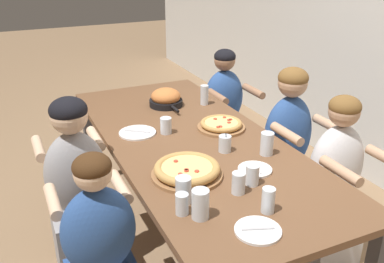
{
  "coord_description": "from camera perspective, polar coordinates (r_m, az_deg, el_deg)",
  "views": [
    {
      "loc": [
        2.21,
        -1.01,
        1.91
      ],
      "look_at": [
        0.0,
        0.0,
        0.85
      ],
      "focal_mm": 40.0,
      "sensor_mm": 36.0,
      "label": 1
    }
  ],
  "objects": [
    {
      "name": "ground_plane",
      "position": [
        3.09,
        0.0,
        -14.5
      ],
      "size": [
        18.0,
        18.0,
        0.0
      ],
      "primitive_type": "plane",
      "color": "#896B4C",
      "rests_on": "ground"
    },
    {
      "name": "empty_plate_a",
      "position": [
        2.33,
        8.39,
        -5.02
      ],
      "size": [
        0.18,
        0.18,
        0.02
      ],
      "color": "white",
      "rests_on": "dining_table"
    },
    {
      "name": "drinking_glass_b",
      "position": [
        3.24,
        1.66,
        4.74
      ],
      "size": [
        0.06,
        0.06,
        0.15
      ],
      "color": "silver",
      "rests_on": "dining_table"
    },
    {
      "name": "drinking_glass_d",
      "position": [
        2.49,
        9.95,
        -1.72
      ],
      "size": [
        0.08,
        0.08,
        0.13
      ],
      "color": "silver",
      "rests_on": "dining_table"
    },
    {
      "name": "diner_far_midright",
      "position": [
        2.8,
        18.23,
        -7.59
      ],
      "size": [
        0.51,
        0.4,
        1.14
      ],
      "rotation": [
        0.0,
        0.0,
        -1.57
      ],
      "color": "silver",
      "rests_on": "ground"
    },
    {
      "name": "diner_near_center",
      "position": [
        2.66,
        -14.88,
        -8.25
      ],
      "size": [
        0.51,
        0.4,
        1.16
      ],
      "rotation": [
        0.0,
        0.0,
        1.57
      ],
      "color": "#99999E",
      "rests_on": "ground"
    },
    {
      "name": "drinking_glass_c",
      "position": [
        2.74,
        -3.49,
        0.67
      ],
      "size": [
        0.07,
        0.07,
        0.11
      ],
      "color": "silver",
      "rests_on": "dining_table"
    },
    {
      "name": "pizza_board_second",
      "position": [
        2.82,
        3.92,
        0.89
      ],
      "size": [
        0.31,
        0.31,
        0.05
      ],
      "color": "#996B42",
      "rests_on": "dining_table"
    },
    {
      "name": "drinking_glass_a",
      "position": [
        1.98,
        10.12,
        -9.03
      ],
      "size": [
        0.06,
        0.06,
        0.12
      ],
      "color": "silver",
      "rests_on": "dining_table"
    },
    {
      "name": "diner_near_midright",
      "position": [
        2.25,
        -11.95,
        -16.46
      ],
      "size": [
        0.51,
        0.4,
        1.07
      ],
      "rotation": [
        0.0,
        0.0,
        1.57
      ],
      "color": "#2D5193",
      "rests_on": "ground"
    },
    {
      "name": "cocktail_glass_blue",
      "position": [
        2.51,
        4.4,
        -1.73
      ],
      "size": [
        0.07,
        0.07,
        0.12
      ],
      "color": "silver",
      "rests_on": "dining_table"
    },
    {
      "name": "empty_plate_c",
      "position": [
        1.88,
        8.78,
        -12.91
      ],
      "size": [
        0.2,
        0.2,
        0.02
      ],
      "color": "white",
      "rests_on": "dining_table"
    },
    {
      "name": "skillet_bowl",
      "position": [
        3.22,
        -3.5,
        4.42
      ],
      "size": [
        0.36,
        0.25,
        0.13
      ],
      "color": "black",
      "rests_on": "dining_table"
    },
    {
      "name": "drinking_glass_f",
      "position": [
        2.02,
        -1.15,
        -8.05
      ],
      "size": [
        0.08,
        0.08,
        0.13
      ],
      "color": "silver",
      "rests_on": "dining_table"
    },
    {
      "name": "empty_plate_b",
      "position": [
        2.77,
        -7.28,
        -0.16
      ],
      "size": [
        0.24,
        0.24,
        0.02
      ],
      "color": "white",
      "rests_on": "dining_table"
    },
    {
      "name": "dining_table",
      "position": [
        2.71,
        0.0,
        -2.4
      ],
      "size": [
        2.36,
        1.0,
        0.8
      ],
      "color": "brown",
      "rests_on": "ground"
    },
    {
      "name": "drinking_glass_i",
      "position": [
        1.91,
        1.12,
        -9.91
      ],
      "size": [
        0.08,
        0.08,
        0.14
      ],
      "color": "silver",
      "rests_on": "dining_table"
    },
    {
      "name": "drinking_glass_g",
      "position": [
        2.18,
        8.03,
        -5.87
      ],
      "size": [
        0.07,
        0.07,
        0.11
      ],
      "color": "silver",
      "rests_on": "dining_table"
    },
    {
      "name": "drinking_glass_h",
      "position": [
        1.94,
        -1.34,
        -9.76
      ],
      "size": [
        0.06,
        0.06,
        0.1
      ],
      "color": "silver",
      "rests_on": "dining_table"
    },
    {
      "name": "pizza_board_main",
      "position": [
        2.24,
        -0.68,
        -5.19
      ],
      "size": [
        0.38,
        0.38,
        0.07
      ],
      "color": "#996B42",
      "rests_on": "dining_table"
    },
    {
      "name": "diner_far_left",
      "position": [
        3.83,
        4.19,
        2.02
      ],
      "size": [
        0.51,
        0.4,
        1.11
      ],
      "rotation": [
        0.0,
        0.0,
        -1.57
      ],
      "color": "#2D5193",
      "rests_on": "ground"
    },
    {
      "name": "diner_far_center",
      "position": [
        3.1,
        12.42,
        -3.06
      ],
      "size": [
        0.51,
        0.4,
        1.18
      ],
      "rotation": [
        0.0,
        0.0,
        -1.57
      ],
      "color": "#2D5193",
      "rests_on": "ground"
    },
    {
      "name": "drinking_glass_e",
      "position": [
        2.1,
        6.2,
        -7.01
      ],
      "size": [
        0.07,
        0.07,
        0.11
      ],
      "color": "silver",
      "rests_on": "dining_table"
    }
  ]
}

